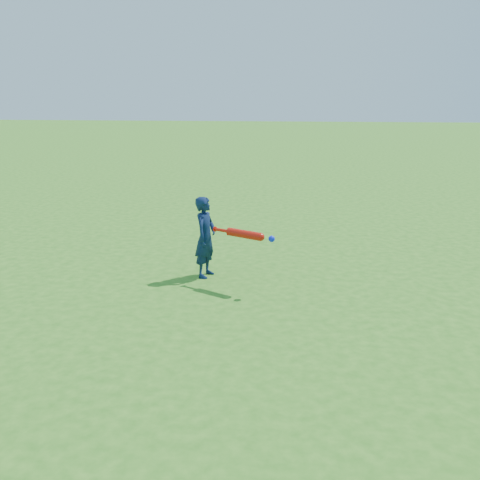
# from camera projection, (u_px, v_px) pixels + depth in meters

# --- Properties ---
(ground) EXTENTS (80.00, 80.00, 0.00)m
(ground) POSITION_uv_depth(u_px,v_px,m) (255.00, 284.00, 6.18)
(ground) COLOR #2F731B
(ground) RESTS_ON ground
(child) EXTENTS (0.31, 0.40, 0.97)m
(child) POSITION_uv_depth(u_px,v_px,m) (205.00, 237.00, 6.34)
(child) COLOR #0D1D40
(child) RESTS_ON ground
(bat_swing) EXTENTS (0.73, 0.42, 0.09)m
(bat_swing) POSITION_uv_depth(u_px,v_px,m) (247.00, 235.00, 5.91)
(bat_swing) COLOR red
(bat_swing) RESTS_ON ground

